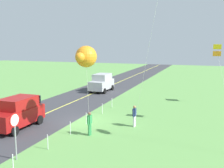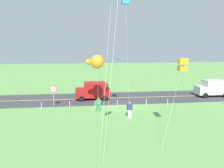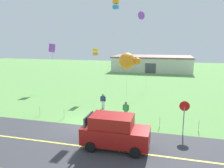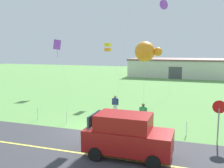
{
  "view_description": "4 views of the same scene",
  "coord_description": "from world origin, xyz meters",
  "px_view_note": "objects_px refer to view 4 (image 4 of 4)",
  "views": [
    {
      "loc": [
        18.86,
        9.34,
        6.16
      ],
      "look_at": [
        1.89,
        3.27,
        3.44
      ],
      "focal_mm": 43.59,
      "sensor_mm": 36.0,
      "label": 1
    },
    {
      "loc": [
        4.1,
        25.07,
        7.07
      ],
      "look_at": [
        1.59,
        4.07,
        3.34
      ],
      "focal_mm": 36.37,
      "sensor_mm": 36.0,
      "label": 2
    },
    {
      "loc": [
        6.27,
        -16.58,
        6.94
      ],
      "look_at": [
        1.41,
        2.24,
        3.11
      ],
      "focal_mm": 34.77,
      "sensor_mm": 36.0,
      "label": 3
    },
    {
      "loc": [
        6.32,
        -15.55,
        5.51
      ],
      "look_at": [
        -0.18,
        3.72,
        2.64
      ],
      "focal_mm": 40.56,
      "sensor_mm": 36.0,
      "label": 4
    }
  ],
  "objects_px": {
    "stop_sign": "(219,113)",
    "person_adult_near": "(143,113)",
    "kite_yellow_high": "(57,45)",
    "warehouse_distant": "(177,67)",
    "person_adult_companion": "(115,104)",
    "car_suv_foreground": "(127,135)",
    "kite_pink_drift": "(108,47)",
    "kite_red_low": "(146,52)",
    "kite_green_far": "(163,5)"
  },
  "relations": [
    {
      "from": "car_suv_foreground",
      "to": "kite_pink_drift",
      "type": "height_order",
      "value": "kite_pink_drift"
    },
    {
      "from": "person_adult_companion",
      "to": "warehouse_distant",
      "type": "distance_m",
      "value": 32.37
    },
    {
      "from": "person_adult_near",
      "to": "warehouse_distant",
      "type": "height_order",
      "value": "warehouse_distant"
    },
    {
      "from": "kite_yellow_high",
      "to": "warehouse_distant",
      "type": "relative_size",
      "value": 0.36
    },
    {
      "from": "kite_green_far",
      "to": "warehouse_distant",
      "type": "distance_m",
      "value": 23.94
    },
    {
      "from": "kite_yellow_high",
      "to": "kite_green_far",
      "type": "relative_size",
      "value": 0.61
    },
    {
      "from": "kite_red_low",
      "to": "kite_yellow_high",
      "type": "relative_size",
      "value": 0.9
    },
    {
      "from": "car_suv_foreground",
      "to": "warehouse_distant",
      "type": "relative_size",
      "value": 0.24
    },
    {
      "from": "stop_sign",
      "to": "car_suv_foreground",
      "type": "bearing_deg",
      "value": -142.07
    },
    {
      "from": "stop_sign",
      "to": "warehouse_distant",
      "type": "height_order",
      "value": "warehouse_distant"
    },
    {
      "from": "car_suv_foreground",
      "to": "kite_pink_drift",
      "type": "xyz_separation_m",
      "value": [
        -5.82,
        13.49,
        4.47
      ]
    },
    {
      "from": "car_suv_foreground",
      "to": "person_adult_near",
      "type": "bearing_deg",
      "value": 93.27
    },
    {
      "from": "person_adult_companion",
      "to": "kite_red_low",
      "type": "distance_m",
      "value": 5.9
    },
    {
      "from": "kite_green_far",
      "to": "kite_pink_drift",
      "type": "distance_m",
      "value": 8.23
    },
    {
      "from": "warehouse_distant",
      "to": "person_adult_near",
      "type": "bearing_deg",
      "value": -89.67
    },
    {
      "from": "stop_sign",
      "to": "kite_green_far",
      "type": "relative_size",
      "value": 0.23
    },
    {
      "from": "stop_sign",
      "to": "kite_yellow_high",
      "type": "height_order",
      "value": "kite_yellow_high"
    },
    {
      "from": "warehouse_distant",
      "to": "person_adult_companion",
      "type": "bearing_deg",
      "value": -94.74
    },
    {
      "from": "car_suv_foreground",
      "to": "kite_red_low",
      "type": "height_order",
      "value": "kite_red_low"
    },
    {
      "from": "kite_red_low",
      "to": "warehouse_distant",
      "type": "distance_m",
      "value": 34.91
    },
    {
      "from": "person_adult_near",
      "to": "kite_yellow_high",
      "type": "xyz_separation_m",
      "value": [
        -13.08,
        10.41,
        5.02
      ]
    },
    {
      "from": "car_suv_foreground",
      "to": "kite_yellow_high",
      "type": "relative_size",
      "value": 0.66
    },
    {
      "from": "warehouse_distant",
      "to": "kite_red_low",
      "type": "bearing_deg",
      "value": -89.44
    },
    {
      "from": "person_adult_companion",
      "to": "kite_green_far",
      "type": "height_order",
      "value": "kite_green_far"
    },
    {
      "from": "stop_sign",
      "to": "person_adult_near",
      "type": "bearing_deg",
      "value": 156.74
    },
    {
      "from": "stop_sign",
      "to": "kite_pink_drift",
      "type": "relative_size",
      "value": 0.42
    },
    {
      "from": "kite_red_low",
      "to": "kite_pink_drift",
      "type": "distance_m",
      "value": 9.8
    },
    {
      "from": "person_adult_companion",
      "to": "kite_red_low",
      "type": "xyz_separation_m",
      "value": [
        3.01,
        -2.48,
        4.43
      ]
    },
    {
      "from": "kite_green_far",
      "to": "kite_pink_drift",
      "type": "height_order",
      "value": "kite_green_far"
    },
    {
      "from": "car_suv_foreground",
      "to": "kite_green_far",
      "type": "distance_m",
      "value": 20.11
    },
    {
      "from": "warehouse_distant",
      "to": "kite_yellow_high",
      "type": "bearing_deg",
      "value": -118.06
    },
    {
      "from": "person_adult_companion",
      "to": "warehouse_distant",
      "type": "bearing_deg",
      "value": -33.27
    },
    {
      "from": "kite_yellow_high",
      "to": "kite_pink_drift",
      "type": "relative_size",
      "value": 1.09
    },
    {
      "from": "stop_sign",
      "to": "person_adult_near",
      "type": "xyz_separation_m",
      "value": [
        -4.86,
        2.09,
        -0.94
      ]
    },
    {
      "from": "kite_green_far",
      "to": "kite_yellow_high",
      "type": "bearing_deg",
      "value": -171.83
    },
    {
      "from": "car_suv_foreground",
      "to": "kite_green_far",
      "type": "bearing_deg",
      "value": 92.22
    },
    {
      "from": "warehouse_distant",
      "to": "stop_sign",
      "type": "bearing_deg",
      "value": -82.14
    },
    {
      "from": "kite_yellow_high",
      "to": "kite_red_low",
      "type": "bearing_deg",
      "value": -38.62
    },
    {
      "from": "kite_red_low",
      "to": "warehouse_distant",
      "type": "height_order",
      "value": "kite_red_low"
    },
    {
      "from": "person_adult_near",
      "to": "kite_red_low",
      "type": "relative_size",
      "value": 0.27
    },
    {
      "from": "car_suv_foreground",
      "to": "person_adult_companion",
      "type": "bearing_deg",
      "value": 111.89
    },
    {
      "from": "car_suv_foreground",
      "to": "kite_yellow_high",
      "type": "xyz_separation_m",
      "value": [
        -13.4,
        16.04,
        4.73
      ]
    },
    {
      "from": "stop_sign",
      "to": "kite_yellow_high",
      "type": "xyz_separation_m",
      "value": [
        -17.94,
        12.5,
        4.08
      ]
    },
    {
      "from": "stop_sign",
      "to": "kite_green_far",
      "type": "xyz_separation_m",
      "value": [
        -5.23,
        14.32,
        8.56
      ]
    },
    {
      "from": "kite_pink_drift",
      "to": "kite_red_low",
      "type": "bearing_deg",
      "value": -54.88
    },
    {
      "from": "kite_pink_drift",
      "to": "warehouse_distant",
      "type": "bearing_deg",
      "value": 78.78
    },
    {
      "from": "car_suv_foreground",
      "to": "person_adult_near",
      "type": "xyz_separation_m",
      "value": [
        -0.32,
        5.63,
        -0.29
      ]
    },
    {
      "from": "kite_yellow_high",
      "to": "kite_green_far",
      "type": "bearing_deg",
      "value": 8.17
    },
    {
      "from": "car_suv_foreground",
      "to": "person_adult_companion",
      "type": "distance_m",
      "value": 8.58
    },
    {
      "from": "kite_yellow_high",
      "to": "kite_green_far",
      "type": "height_order",
      "value": "kite_green_far"
    }
  ]
}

